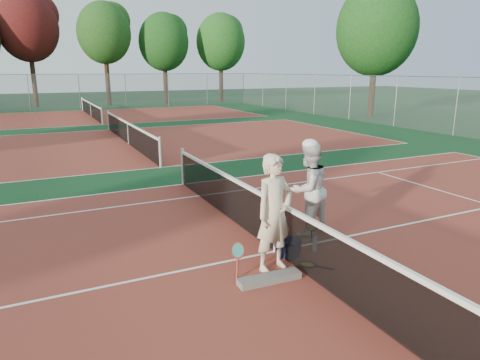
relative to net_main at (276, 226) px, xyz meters
name	(u,v)px	position (x,y,z in m)	size (l,w,h in m)	color
ground	(275,252)	(0.00, 0.00, -0.51)	(130.00, 130.00, 0.00)	#0E3418
court_main	(275,251)	(0.00, 0.00, -0.51)	(23.77, 10.97, 0.01)	maroon
court_far_a	(129,144)	(0.00, 13.50, -0.51)	(23.77, 10.97, 0.01)	maroon
court_far_b	(91,116)	(0.00, 27.00, -0.51)	(23.77, 10.97, 0.01)	maroon
net_main	(276,226)	(0.00, 0.00, 0.00)	(0.10, 10.98, 1.02)	black
net_far_a	(128,133)	(0.00, 13.50, 0.00)	(0.10, 10.98, 1.02)	black
net_far_b	(91,110)	(0.00, 27.00, 0.00)	(0.10, 10.98, 1.02)	black
fence_back	(79,92)	(0.00, 34.00, 0.99)	(32.00, 0.06, 3.00)	slate
player_a	(274,213)	(-0.39, -0.59, 0.50)	(0.74, 0.49, 2.03)	beige
player_b	(308,189)	(1.06, 0.51, 0.47)	(0.95, 0.74, 1.95)	silver
racket_red	(238,259)	(-1.05, -0.56, -0.22)	(0.22, 0.27, 0.58)	maroon
racket_black_held	(311,234)	(0.74, -0.10, -0.23)	(0.29, 0.27, 0.55)	black
racket_spare	(307,265)	(0.22, -0.76, -0.49)	(0.60, 0.27, 0.03)	black
sports_bag_navy	(291,248)	(0.17, -0.29, -0.36)	(0.39, 0.27, 0.31)	black
sports_bag_purple	(284,246)	(0.13, -0.11, -0.38)	(0.31, 0.21, 0.25)	black
net_cover_canvas	(269,279)	(-0.69, -1.00, -0.45)	(1.08, 0.25, 0.11)	#5F5A56
water_bottle	(315,244)	(0.69, -0.30, -0.36)	(0.09, 0.09, 0.30)	#C9DFFF
tree_back_maroon	(28,28)	(-3.47, 38.36, 6.52)	(5.31, 5.31, 10.11)	#382314
tree_back_3	(104,33)	(2.96, 37.17, 6.18)	(4.96, 4.96, 9.57)	#382314
tree_back_4	(164,42)	(8.69, 37.20, 5.53)	(4.96, 4.96, 8.91)	#382314
tree_back_5	(221,42)	(14.90, 37.25, 5.68)	(5.18, 5.18, 9.19)	#382314
tree_right_1	(377,29)	(18.69, 18.06, 5.62)	(5.68, 5.68, 9.41)	#382314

